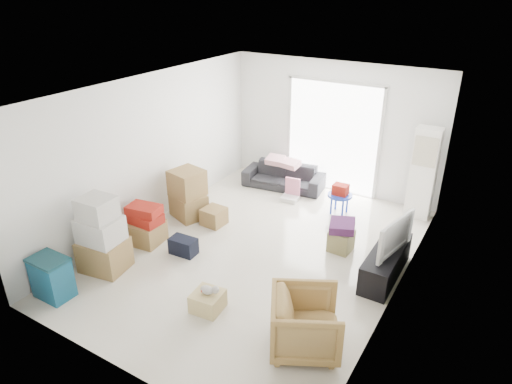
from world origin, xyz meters
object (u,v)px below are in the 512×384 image
object	(u,v)px
ottoman	(341,241)
wood_crate	(208,301)
ac_tower	(423,174)
armchair	(306,320)
television	(388,246)
sofa	(284,173)
storage_bins	(52,277)
kids_table	(340,193)
tv_console	(386,263)

from	to	relation	value
ottoman	wood_crate	world-z (taller)	ottoman
ac_tower	armchair	bearing A→B (deg)	-94.66
ac_tower	wood_crate	xyz separation A→B (m)	(-1.80, -4.27, -0.74)
television	ottoman	xyz separation A→B (m)	(-0.85, 0.33, -0.34)
television	sofa	world-z (taller)	sofa
armchair	television	bearing A→B (deg)	-39.05
sofa	television	bearing A→B (deg)	-44.08
storage_bins	kids_table	size ratio (longest dim) A/B	1.04
ac_tower	ottoman	size ratio (longest dim) A/B	4.86
tv_console	ottoman	distance (m)	0.91
tv_console	wood_crate	bearing A→B (deg)	-132.32
ac_tower	tv_console	xyz separation A→B (m)	(0.05, -2.24, -0.65)
television	ottoman	size ratio (longest dim) A/B	2.66
television	wood_crate	world-z (taller)	television
tv_console	ottoman	xyz separation A→B (m)	(-0.85, 0.33, -0.05)
television	kids_table	bearing A→B (deg)	53.42
tv_console	armchair	distance (m)	2.04
tv_console	television	xyz separation A→B (m)	(0.00, -0.00, 0.29)
ac_tower	armchair	distance (m)	4.27
storage_bins	armchair	bearing A→B (deg)	14.84
ottoman	kids_table	xyz separation A→B (m)	(-0.52, 1.23, 0.25)
kids_table	wood_crate	world-z (taller)	kids_table
television	wood_crate	size ratio (longest dim) A/B	2.41
sofa	armchair	distance (m)	4.77
television	ac_tower	bearing A→B (deg)	13.56
armchair	tv_console	bearing A→B (deg)	-39.05
wood_crate	sofa	bearing A→B (deg)	103.82
ac_tower	storage_bins	size ratio (longest dim) A/B	2.79
sofa	storage_bins	distance (m)	5.12
tv_console	storage_bins	xyz separation A→B (m)	(-3.90, -2.92, 0.09)
armchair	wood_crate	bearing A→B (deg)	63.45
tv_console	wood_crate	distance (m)	2.74
sofa	wood_crate	world-z (taller)	sofa
kids_table	wood_crate	bearing A→B (deg)	-97.59
television	armchair	size ratio (longest dim) A/B	1.14
ac_tower	sofa	bearing A→B (deg)	-176.94
kids_table	storage_bins	bearing A→B (deg)	-119.43
ac_tower	sofa	size ratio (longest dim) A/B	1.02
ac_tower	tv_console	size ratio (longest dim) A/B	1.27
tv_console	sofa	xyz separation A→B (m)	(-2.86, 2.09, 0.11)
tv_console	ottoman	size ratio (longest dim) A/B	3.83
ac_tower	television	xyz separation A→B (m)	(0.05, -2.24, -0.35)
storage_bins	wood_crate	distance (m)	2.25
storage_bins	wood_crate	world-z (taller)	storage_bins
tv_console	television	size ratio (longest dim) A/B	1.44
storage_bins	kids_table	xyz separation A→B (m)	(2.53, 4.49, 0.11)
armchair	storage_bins	bearing A→B (deg)	77.01
sofa	kids_table	xyz separation A→B (m)	(1.49, -0.52, 0.09)
ac_tower	television	size ratio (longest dim) A/B	1.83
television	kids_table	distance (m)	2.08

